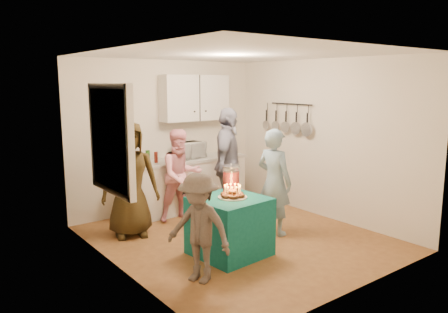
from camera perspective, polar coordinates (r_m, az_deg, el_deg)
floor at (r=6.42m, az=1.93°, el=-10.60°), size 4.00×4.00×0.00m
ceiling at (r=6.03m, az=2.08°, el=13.25°), size 4.00×4.00×0.00m
back_wall at (r=7.73m, az=-7.46°, el=2.73°), size 3.60×3.60×0.00m
left_wall at (r=5.15m, az=-13.66°, el=-0.92°), size 4.00×4.00×0.00m
right_wall at (r=7.36m, az=12.91°, el=2.22°), size 4.00×4.00×0.00m
window_night at (r=5.40m, az=-14.77°, el=2.19°), size 0.04×1.00×1.20m
counter at (r=7.73m, az=-4.92°, el=-3.78°), size 2.20×0.58×0.86m
countertop at (r=7.64m, az=-4.97°, el=-0.45°), size 2.24×0.62×0.05m
upper_cabinet at (r=7.81m, az=-3.81°, el=7.65°), size 1.30×0.30×0.80m
pot_rack at (r=7.73m, az=8.61°, el=4.94°), size 0.12×1.00×0.60m
microwave at (r=7.65m, az=-4.50°, el=0.81°), size 0.55×0.41×0.28m
party_table at (r=5.73m, az=0.73°, el=-9.08°), size 0.92×0.92×0.76m
donut_cake at (r=5.60m, az=1.12°, el=-4.51°), size 0.38×0.38×0.18m
punch_jar at (r=5.89m, az=0.94°, el=-3.01°), size 0.22×0.22×0.34m
man_birthday at (r=6.44m, az=6.57°, el=-3.30°), size 0.47×0.63×1.57m
woman_back_left at (r=6.44m, az=-12.22°, el=-2.90°), size 0.95×0.77×1.69m
woman_back_center at (r=7.05m, az=-5.63°, el=-2.47°), size 0.79×0.65×1.49m
woman_back_right at (r=7.05m, az=0.47°, el=-1.03°), size 1.09×1.06×1.83m
child_near_left at (r=4.92m, az=-3.30°, el=-9.31°), size 0.74×0.92×1.25m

